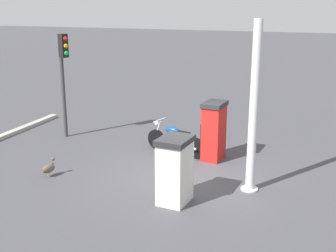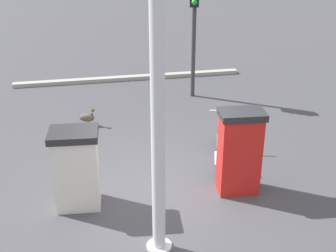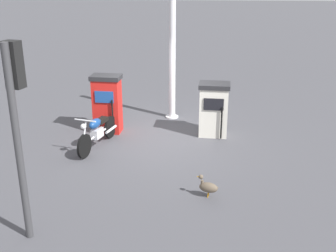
% 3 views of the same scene
% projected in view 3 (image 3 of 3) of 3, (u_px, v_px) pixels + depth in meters
% --- Properties ---
extents(ground_plane, '(120.00, 120.00, 0.00)m').
position_uv_depth(ground_plane, '(159.00, 137.00, 11.44)').
color(ground_plane, '#424247').
extents(fuel_pump_near, '(0.62, 0.83, 1.63)m').
position_uv_depth(fuel_pump_near, '(107.00, 104.00, 11.58)').
color(fuel_pump_near, red).
rests_on(fuel_pump_near, ground).
extents(fuel_pump_far, '(0.71, 0.86, 1.47)m').
position_uv_depth(fuel_pump_far, '(214.00, 109.00, 11.37)').
color(fuel_pump_far, silver).
rests_on(fuel_pump_far, ground).
extents(motorcycle_near_pump, '(1.96, 0.76, 0.94)m').
position_uv_depth(motorcycle_near_pump, '(97.00, 131.00, 10.63)').
color(motorcycle_near_pump, black).
rests_on(motorcycle_near_pump, ground).
extents(wandering_duck, '(0.28, 0.46, 0.47)m').
position_uv_depth(wandering_duck, '(208.00, 187.00, 8.34)').
color(wandering_duck, brown).
rests_on(wandering_duck, ground).
extents(roadside_traffic_light, '(0.40, 0.28, 3.31)m').
position_uv_depth(roadside_traffic_light, '(17.00, 108.00, 6.44)').
color(roadside_traffic_light, '#38383A').
rests_on(roadside_traffic_light, ground).
extents(canopy_support_pole, '(0.40, 0.40, 3.90)m').
position_uv_depth(canopy_support_pole, '(172.00, 58.00, 12.38)').
color(canopy_support_pole, silver).
rests_on(canopy_support_pole, ground).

